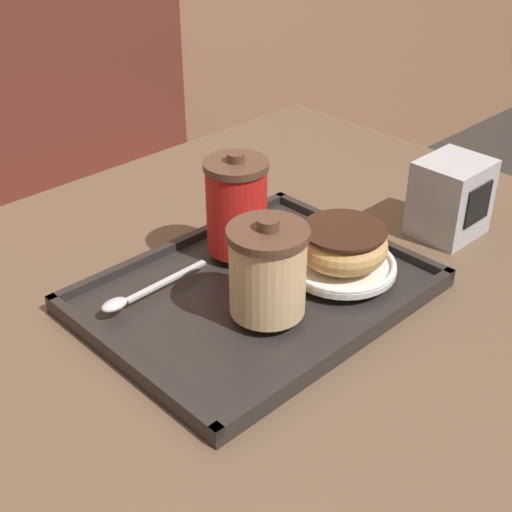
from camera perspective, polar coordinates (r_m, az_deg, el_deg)
name	(u,v)px	position (r m, az deg, el deg)	size (l,w,h in m)	color
cafe_table	(264,376)	(1.05, 0.61, -9.55)	(1.09, 0.90, 0.75)	brown
serving_tray	(256,294)	(0.91, 0.00, -3.03)	(0.42, 0.32, 0.02)	#282321
coffee_cup_front	(268,270)	(0.83, 0.94, -1.12)	(0.10, 0.10, 0.12)	#E0B784
coffee_cup_rear	(236,206)	(0.95, -1.57, 4.06)	(0.09, 0.09, 0.14)	red
plate_with_chocolate_donut	(341,265)	(0.94, 6.85, -0.69)	(0.14, 0.14, 0.01)	white
donut_chocolate_glazed	(343,244)	(0.92, 6.97, 0.93)	(0.12, 0.12, 0.05)	tan
spoon	(132,297)	(0.88, -9.90, -3.23)	(0.16, 0.02, 0.01)	silver
napkin_dispenser	(451,198)	(1.08, 15.32, 4.51)	(0.10, 0.09, 0.11)	#B7B7BC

